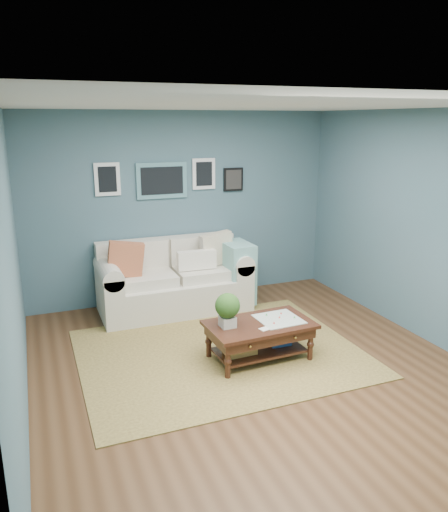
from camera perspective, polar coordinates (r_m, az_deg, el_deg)
room_shell at (r=5.00m, az=3.39°, el=1.28°), size 5.00×5.02×2.70m
area_rug at (r=5.79m, az=-0.47°, el=-11.00°), size 3.10×2.48×0.01m
loveseat at (r=6.97m, az=-5.10°, el=-2.58°), size 2.08×0.95×1.07m
coffee_table at (r=5.51m, az=3.48°, el=-8.41°), size 1.18×0.72×0.80m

